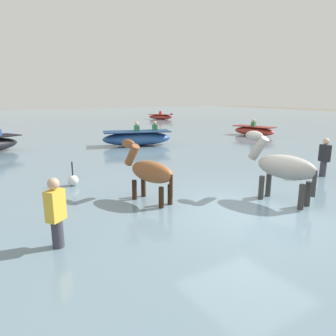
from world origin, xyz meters
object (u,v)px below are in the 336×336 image
(boat_near_starboard, at_px, (254,131))
(person_wading_mid, at_px, (57,221))
(horse_trailing_chestnut, at_px, (149,173))
(boat_distant_west, at_px, (137,138))
(horse_lead_grey, at_px, (283,169))
(boat_near_port, at_px, (160,117))
(person_spectator_far, at_px, (324,162))
(channel_buoy, at_px, (73,180))

(boat_near_starboard, distance_m, person_wading_mid, 16.91)
(horse_trailing_chestnut, distance_m, boat_distant_west, 8.83)
(horse_trailing_chestnut, distance_m, boat_near_starboard, 14.13)
(horse_lead_grey, bearing_deg, boat_near_port, 64.86)
(boat_distant_west, bearing_deg, boat_near_starboard, -3.49)
(horse_lead_grey, relative_size, boat_near_port, 0.74)
(person_wading_mid, bearing_deg, boat_near_port, 55.06)
(boat_near_port, bearing_deg, person_wading_mid, -124.94)
(boat_near_starboard, xyz_separation_m, person_spectator_far, (-6.05, -8.40, 0.17))
(boat_near_port, bearing_deg, person_spectator_far, -109.23)
(horse_lead_grey, relative_size, boat_distant_west, 0.55)
(boat_near_starboard, distance_m, boat_distant_west, 8.23)
(horse_lead_grey, distance_m, boat_near_port, 26.92)
(horse_trailing_chestnut, xyz_separation_m, boat_distant_west, (3.77, 7.98, -0.34))
(person_wading_mid, bearing_deg, person_spectator_far, 2.12)
(boat_near_port, xyz_separation_m, person_wading_mid, (-16.64, -23.82, 0.21))
(person_spectator_far, bearing_deg, channel_buoy, 155.12)
(horse_lead_grey, xyz_separation_m, boat_near_port, (11.43, 24.36, -0.57))
(channel_buoy, bearing_deg, boat_distant_west, 48.38)
(horse_trailing_chestnut, bearing_deg, person_spectator_far, -8.79)
(horse_trailing_chestnut, bearing_deg, horse_lead_grey, -33.40)
(boat_near_starboard, height_order, channel_buoy, boat_near_starboard)
(horse_trailing_chestnut, distance_m, channel_buoy, 2.73)
(horse_lead_grey, distance_m, person_wading_mid, 5.25)
(horse_lead_grey, bearing_deg, person_wading_mid, 174.00)
(boat_near_port, bearing_deg, boat_near_starboard, -98.09)
(horse_trailing_chestnut, relative_size, person_wading_mid, 1.15)
(boat_near_starboard, height_order, person_spectator_far, person_spectator_far)
(boat_distant_west, relative_size, channel_buoy, 5.34)
(horse_trailing_chestnut, distance_m, boat_near_port, 26.64)
(boat_distant_west, bearing_deg, boat_near_port, 54.65)
(boat_near_starboard, height_order, person_wading_mid, person_wading_mid)
(boat_distant_west, relative_size, person_spectator_far, 2.31)
(boat_distant_west, height_order, channel_buoy, boat_distant_west)
(boat_near_starboard, xyz_separation_m, boat_near_port, (2.15, 15.11, -0.03))
(boat_near_port, distance_m, person_spectator_far, 24.89)
(boat_near_port, relative_size, person_wading_mid, 1.72)
(horse_lead_grey, bearing_deg, boat_distant_west, 83.73)
(boat_near_starboard, distance_m, channel_buoy, 14.13)
(boat_near_port, relative_size, channel_buoy, 3.97)
(horse_lead_grey, bearing_deg, horse_trailing_chestnut, 146.60)
(boat_near_starboard, height_order, boat_distant_west, boat_distant_west)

